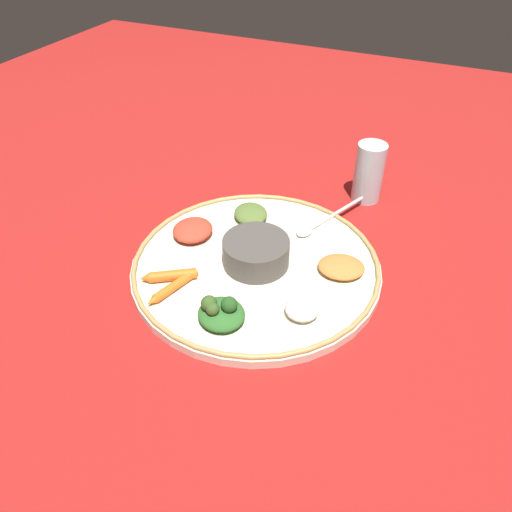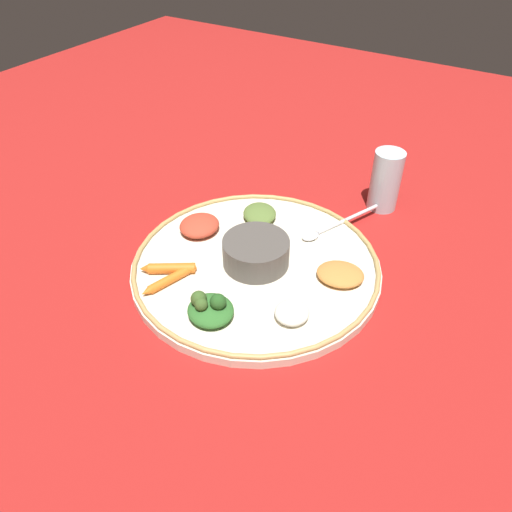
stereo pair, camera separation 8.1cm
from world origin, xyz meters
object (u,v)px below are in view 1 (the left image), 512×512
at_px(greens_pile, 220,312).
at_px(drinking_glass, 368,176).
at_px(spoon, 321,222).
at_px(carrot_near_spoon, 169,276).
at_px(carrot_outer, 173,287).
at_px(center_bowl, 256,251).

distance_m(greens_pile, drinking_glass, 0.44).
height_order(spoon, carrot_near_spoon, carrot_near_spoon).
xyz_separation_m(greens_pile, carrot_outer, (0.02, 0.10, -0.01)).
distance_m(center_bowl, drinking_glass, 0.31).
xyz_separation_m(spoon, carrot_near_spoon, (-0.25, 0.17, 0.00)).
bearing_deg(center_bowl, spoon, -22.57).
bearing_deg(drinking_glass, greens_pile, 166.66).
xyz_separation_m(carrot_near_spoon, carrot_outer, (-0.02, -0.02, -0.00)).
xyz_separation_m(spoon, carrot_outer, (-0.27, 0.15, 0.00)).
bearing_deg(drinking_glass, carrot_near_spoon, 150.82).
xyz_separation_m(greens_pile, carrot_near_spoon, (0.04, 0.11, -0.01)).
xyz_separation_m(carrot_outer, drinking_glass, (0.41, -0.20, 0.03)).
distance_m(carrot_outer, drinking_glass, 0.45).
height_order(greens_pile, drinking_glass, drinking_glass).
relative_size(carrot_near_spoon, carrot_outer, 0.85).
bearing_deg(carrot_near_spoon, center_bowl, -48.65).
relative_size(carrot_outer, drinking_glass, 0.84).
bearing_deg(carrot_outer, spoon, -29.95).
bearing_deg(center_bowl, carrot_outer, 141.74).
relative_size(greens_pile, carrot_outer, 0.95).
xyz_separation_m(spoon, drinking_glass, (0.14, -0.05, 0.03)).
bearing_deg(drinking_glass, carrot_outer, 153.98).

